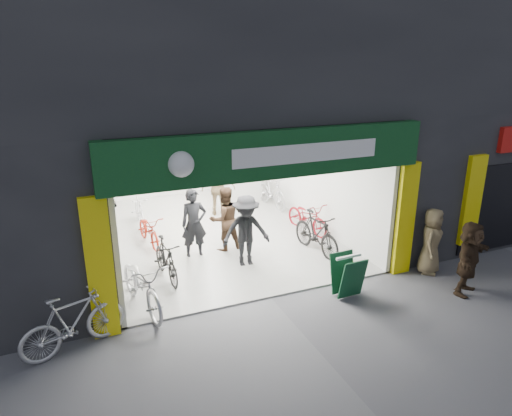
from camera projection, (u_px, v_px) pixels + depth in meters
ground at (271, 298)px, 9.43m from camera, size 60.00×60.00×0.00m
building at (228, 73)px, 12.76m from camera, size 17.00×10.27×8.00m
bike_left_front at (142, 284)px, 8.87m from camera, size 1.08×2.14×1.07m
bike_left_midfront at (166, 260)px, 10.09m from camera, size 0.58×1.62×0.95m
bike_left_midback at (149, 230)px, 11.98m from camera, size 0.75×1.65×0.84m
bike_left_back at (139, 211)px, 13.30m from camera, size 0.46×1.57×0.94m
bike_right_front at (316, 233)px, 11.42m from camera, size 0.71×1.85×1.09m
bike_right_mid at (307, 217)px, 12.85m from camera, size 0.87×1.80×0.90m
bike_right_back at (272, 191)px, 14.93m from camera, size 0.61×1.84×1.09m
parked_bike at (73, 322)px, 7.62m from camera, size 1.85×1.06×1.07m
customer_a at (194, 224)px, 11.12m from camera, size 0.65×0.44×1.74m
customer_b at (225, 219)px, 11.52m from camera, size 0.88×0.72×1.69m
customer_c at (246, 231)px, 10.64m from camera, size 1.19×0.76×1.75m
customer_d at (219, 189)px, 14.03m from camera, size 1.11×0.69×1.76m
pedestrian_near at (431, 241)px, 10.34m from camera, size 0.90×0.86×1.55m
pedestrian_far at (469, 258)px, 9.41m from camera, size 1.52×1.11×1.59m
sandwich_board at (348, 275)px, 9.40m from camera, size 0.60×0.60×0.87m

